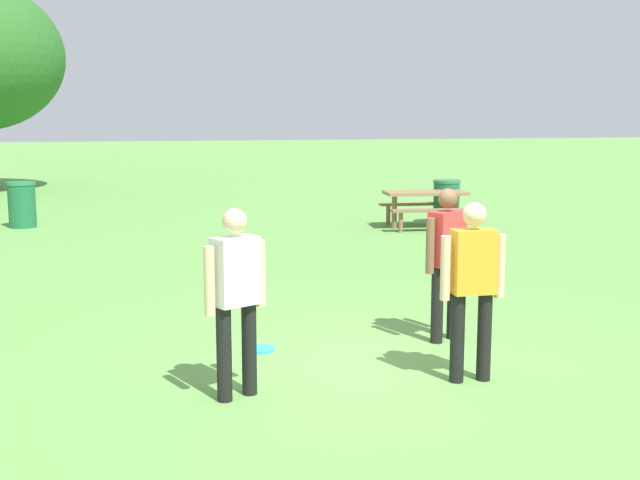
{
  "coord_description": "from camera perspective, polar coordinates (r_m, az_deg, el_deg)",
  "views": [
    {
      "loc": [
        -2.22,
        -7.34,
        2.45
      ],
      "look_at": [
        -0.33,
        1.51,
        1.0
      ],
      "focal_mm": 45.62,
      "sensor_mm": 36.0,
      "label": 1
    }
  ],
  "objects": [
    {
      "name": "person_thrower",
      "position": [
        6.9,
        -5.93,
        -3.55
      ],
      "size": [
        0.55,
        0.37,
        1.64
      ],
      "color": "black",
      "rests_on": "ground"
    },
    {
      "name": "person_catcher",
      "position": [
        8.69,
        8.86,
        -0.99
      ],
      "size": [
        0.55,
        0.37,
        1.64
      ],
      "color": "black",
      "rests_on": "ground"
    },
    {
      "name": "trash_can_beside_table",
      "position": [
        17.86,
        8.85,
        2.66
      ],
      "size": [
        0.59,
        0.59,
        0.96
      ],
      "color": "#1E663D",
      "rests_on": "ground"
    },
    {
      "name": "frisbee",
      "position": [
        8.46,
        -4.15,
        -7.65
      ],
      "size": [
        0.28,
        0.28,
        0.03
      ],
      "primitive_type": "cylinder",
      "color": "#2D9EDB",
      "rests_on": "ground"
    },
    {
      "name": "person_bystander",
      "position": [
        7.42,
        10.65,
        -2.77
      ],
      "size": [
        0.61,
        0.22,
        1.64
      ],
      "color": "black",
      "rests_on": "ground"
    },
    {
      "name": "ground_plane",
      "position": [
        8.05,
        4.58,
        -8.64
      ],
      "size": [
        120.0,
        120.0,
        0.0
      ],
      "primitive_type": "plane",
      "color": "#609947"
    },
    {
      "name": "picnic_table_near",
      "position": [
        17.19,
        7.4,
        2.71
      ],
      "size": [
        1.8,
        1.54,
        0.77
      ],
      "color": "olive",
      "rests_on": "ground"
    },
    {
      "name": "trash_can_further_along",
      "position": [
        18.25,
        -20.18,
        2.35
      ],
      "size": [
        0.59,
        0.59,
        0.96
      ],
      "color": "#1E663D",
      "rests_on": "ground"
    }
  ]
}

